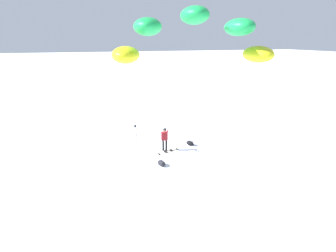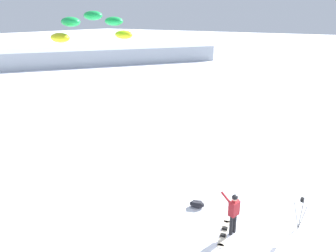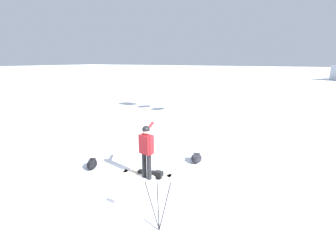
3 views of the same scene
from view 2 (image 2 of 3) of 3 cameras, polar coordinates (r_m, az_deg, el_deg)
ground_plane at (r=13.23m, az=14.62°, el=-18.54°), size 300.00×300.00×0.00m
snowboarder at (r=12.74m, az=11.48°, el=-14.27°), size 0.71×0.46×1.70m
snowboard at (r=13.25m, az=9.80°, el=-17.96°), size 0.69×1.79×0.10m
traction_kite at (r=16.89m, az=-12.95°, el=16.73°), size 2.14×4.46×1.40m
gear_bag_large at (r=14.50m, az=5.13°, el=-13.52°), size 0.74×0.57×0.29m
camera_tripod at (r=13.72m, az=22.37°, el=-13.05°), size 0.49×0.52×1.37m
distant_ridge at (r=58.06m, az=-15.58°, el=11.66°), size 33.99×44.07×2.63m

